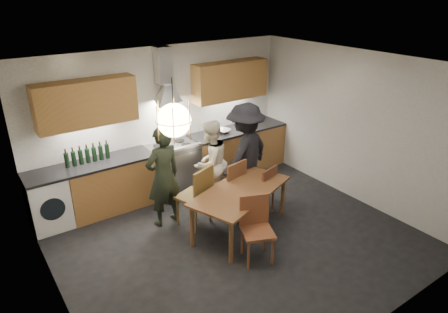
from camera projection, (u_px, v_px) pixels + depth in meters
ground at (236, 238)px, 6.07m from camera, size 5.00×5.00×0.00m
room_shell at (237, 133)px, 5.39m from camera, size 5.02×4.52×2.61m
counter_run at (175, 167)px, 7.37m from camera, size 5.00×0.62×0.90m
range_stove at (174, 168)px, 7.36m from camera, size 0.90×0.60×0.92m
wall_fixtures at (166, 90)px, 6.88m from camera, size 4.30×0.54×1.10m
pendant_lamp at (174, 120)px, 4.63m from camera, size 0.43×0.43×0.70m
dining_table at (241, 194)px, 6.05m from camera, size 1.85×1.36×0.70m
chair_back_left at (198, 193)px, 6.17m from camera, size 0.59×0.59×1.02m
chair_back_mid at (232, 184)px, 6.54m from camera, size 0.51×0.51×0.96m
chair_back_right at (264, 187)px, 6.53m from camera, size 0.48×0.48×0.87m
chair_front at (256, 224)px, 5.48m from camera, size 0.55×0.55×0.92m
person_left at (163, 176)px, 6.16m from camera, size 0.64×0.46×1.64m
person_mid at (210, 163)px, 6.80m from camera, size 0.87×0.77×1.50m
person_right at (245, 154)px, 6.80m from camera, size 1.30×0.99×1.78m
mixing_bowl at (223, 131)px, 7.74m from camera, size 0.34×0.34×0.07m
stock_pot at (250, 122)px, 8.12m from camera, size 0.24×0.24×0.13m
wine_bottles at (87, 154)px, 6.40m from camera, size 0.72×0.07×0.31m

